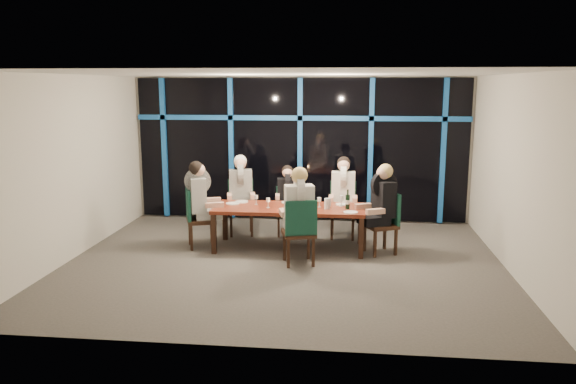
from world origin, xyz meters
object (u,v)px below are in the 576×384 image
Objects in this scene: chair_far_right at (343,206)px; chair_end_left at (196,215)px; wine_bottle at (348,201)px; water_pitcher at (327,204)px; chair_far_mid at (287,208)px; diner_near_mid at (299,201)px; diner_end_right at (382,196)px; diner_far_left at (241,183)px; dining_table at (289,211)px; chair_far_left at (241,204)px; chair_end_right at (385,219)px; diner_end_left at (200,192)px; diner_far_right at (343,186)px; chair_near_mid at (300,229)px; diner_far_mid at (287,190)px.

chair_far_right is 0.99× the size of chair_end_left.
water_pitcher is at bearing -172.26° from wine_bottle.
diner_near_mid is at bearing -85.39° from chair_far_mid.
diner_far_left is at bearing -135.06° from diner_end_right.
chair_far_left is at bearing 138.00° from dining_table.
chair_far_right is 1.22m from chair_end_right.
chair_far_right is 1.28m from diner_end_right.
chair_far_right is 0.99× the size of chair_end_right.
chair_far_left reaches higher than water_pitcher.
diner_far_left is 1.00× the size of diner_end_left.
diner_end_left is at bearing -115.51° from diner_end_right.
diner_end_left is at bearing -129.76° from chair_far_left.
diner_far_left is 1.06m from diner_end_left.
diner_near_mid reaches higher than dining_table.
chair_far_mid is 0.87× the size of chair_end_left.
diner_far_left is at bearing -90.00° from chair_far_left.
diner_far_right is 5.50× the size of water_pitcher.
diner_far_left is at bearing -69.09° from chair_near_mid.
diner_end_left is (-3.21, -0.00, 0.41)m from chair_end_right.
chair_far_mid is 0.88× the size of chair_far_right.
chair_near_mid is at bearing -134.88° from diner_end_left.
chair_end_left is at bearing -114.29° from chair_end_right.
chair_end_right is at bearing -164.09° from chair_near_mid.
chair_end_left is at bearing -160.25° from diner_far_right.
diner_end_right reaches higher than diner_far_right.
chair_far_mid is 0.89× the size of diner_end_left.
chair_end_right is 0.71m from wine_bottle.
chair_far_mid is at bearing -93.26° from diner_near_mid.
wine_bottle reaches higher than chair_far_left.
diner_near_mid is 3.12× the size of wine_bottle.
diner_far_mid is 1.28m from water_pitcher.
diner_far_mid is 0.88× the size of diner_far_right.
diner_far_left is at bearing -50.57° from diner_end_left.
diner_far_mid is 0.87× the size of diner_end_right.
diner_near_mid is (1.80, -0.75, 0.03)m from diner_end_left.
diner_far_right is (1.05, -0.08, 0.12)m from diner_far_mid.
wine_bottle is at bearing -109.25° from chair_end_left.
chair_near_mid is at bearing -83.32° from diner_end_right.
chair_far_mid is 0.85× the size of chair_near_mid.
wine_bottle is at bearing -119.72° from diner_end_right.
chair_far_right is at bearing 77.98° from water_pitcher.
chair_near_mid is at bearing -109.88° from chair_far_right.
dining_table is 2.48× the size of chair_end_right.
chair_far_right is 1.91m from diner_near_mid.
dining_table is 1.65m from chair_end_left.
wine_bottle reaches higher than chair_far_right.
chair_end_left is (-0.60, -1.03, 0.00)m from chair_far_left.
chair_far_left is 0.90m from chair_far_mid.
wine_bottle is (0.09, -0.97, 0.30)m from chair_far_right.
dining_table is at bearing -138.23° from diner_far_right.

